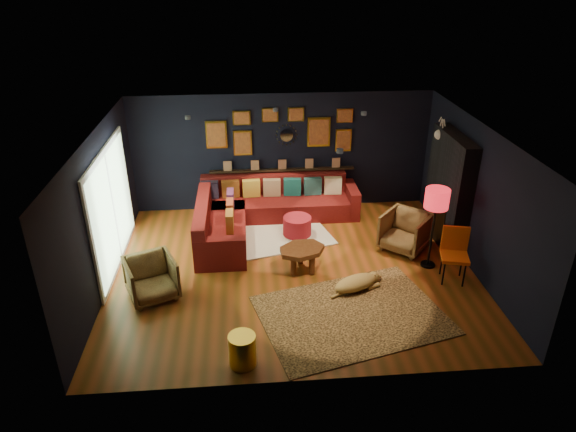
{
  "coord_description": "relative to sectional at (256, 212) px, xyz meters",
  "views": [
    {
      "loc": [
        -0.78,
        -7.91,
        5.09
      ],
      "look_at": [
        -0.08,
        0.3,
        0.96
      ],
      "focal_mm": 32.0,
      "sensor_mm": 36.0,
      "label": 1
    }
  ],
  "objects": [
    {
      "name": "ceiling_spots",
      "position": [
        0.61,
        -1.01,
        2.24
      ],
      "size": [
        3.3,
        2.5,
        0.06
      ],
      "color": "black",
      "rests_on": "room_walls"
    },
    {
      "name": "orange_chair",
      "position": [
        3.38,
        -2.29,
        0.25
      ],
      "size": [
        0.56,
        0.56,
        0.97
      ],
      "rotation": [
        0.0,
        0.0,
        -0.24
      ],
      "color": "black",
      "rests_on": "ground"
    },
    {
      "name": "armchair_left",
      "position": [
        -1.81,
        -2.42,
        0.07
      ],
      "size": [
        0.99,
        0.97,
        0.79
      ],
      "primitive_type": "imported",
      "rotation": [
        0.0,
        0.0,
        0.41
      ],
      "color": "tan",
      "rests_on": "ground"
    },
    {
      "name": "gallery_wall",
      "position": [
        0.6,
        0.91,
        1.48
      ],
      "size": [
        3.15,
        0.04,
        1.02
      ],
      "color": "yellow",
      "rests_on": "room_walls"
    },
    {
      "name": "sunburst_mirror",
      "position": [
        0.71,
        0.91,
        1.38
      ],
      "size": [
        0.47,
        0.16,
        0.47
      ],
      "color": "silver",
      "rests_on": "room_walls"
    },
    {
      "name": "dog",
      "position": [
        1.61,
        -2.52,
        -0.13
      ],
      "size": [
        1.24,
        0.95,
        0.35
      ],
      "primitive_type": null,
      "rotation": [
        0.0,
        0.0,
        0.42
      ],
      "color": "tan",
      "rests_on": "leopard_rug"
    },
    {
      "name": "leopard_rug",
      "position": [
        1.41,
        -3.21,
        -0.31
      ],
      "size": [
        3.26,
        2.69,
        0.02
      ],
      "primitive_type": "cube",
      "rotation": [
        0.0,
        0.0,
        0.26
      ],
      "color": "tan",
      "rests_on": "ground"
    },
    {
      "name": "armchair_right",
      "position": [
        2.84,
        -1.21,
        0.09
      ],
      "size": [
        1.1,
        1.09,
        0.83
      ],
      "primitive_type": "imported",
      "rotation": [
        0.0,
        0.0,
        -0.72
      ],
      "color": "tan",
      "rests_on": "ground"
    },
    {
      "name": "floor_lamp",
      "position": [
        3.11,
        -1.86,
        0.97
      ],
      "size": [
        0.43,
        0.43,
        1.54
      ],
      "color": "black",
      "rests_on": "ground"
    },
    {
      "name": "sectional",
      "position": [
        0.0,
        0.0,
        0.0
      ],
      "size": [
        3.41,
        2.69,
        0.86
      ],
      "color": "maroon",
      "rests_on": "ground"
    },
    {
      "name": "room_walls",
      "position": [
        0.61,
        -1.81,
        1.27
      ],
      "size": [
        6.5,
        6.5,
        6.5
      ],
      "color": "black",
      "rests_on": "ground"
    },
    {
      "name": "fireplace",
      "position": [
        3.71,
        -0.91,
        0.7
      ],
      "size": [
        0.31,
        1.6,
        2.2
      ],
      "color": "black",
      "rests_on": "ground"
    },
    {
      "name": "deer_head",
      "position": [
        3.75,
        -0.41,
        1.73
      ],
      "size": [
        0.5,
        0.28,
        0.45
      ],
      "color": "white",
      "rests_on": "fireplace"
    },
    {
      "name": "pouf",
      "position": [
        0.81,
        -0.48,
        -0.11
      ],
      "size": [
        0.58,
        0.58,
        0.38
      ],
      "primitive_type": "cylinder",
      "color": "#A61B2A",
      "rests_on": "shag_rug"
    },
    {
      "name": "coffee_table",
      "position": [
        0.76,
        -1.82,
        0.05
      ],
      "size": [
        1.05,
        0.93,
        0.44
      ],
      "rotation": [
        0.0,
        0.0,
        0.36
      ],
      "color": "brown",
      "rests_on": "shag_rug"
    },
    {
      "name": "gold_stool",
      "position": [
        -0.32,
        -4.16,
        -0.08
      ],
      "size": [
        0.39,
        0.39,
        0.48
      ],
      "primitive_type": "cylinder",
      "color": "yellow",
      "rests_on": "ground"
    },
    {
      "name": "shag_rug",
      "position": [
        0.48,
        -0.51,
        -0.31
      ],
      "size": [
        2.24,
        1.87,
        0.03
      ],
      "primitive_type": "cube",
      "rotation": [
        0.0,
        0.0,
        0.26
      ],
      "color": "white",
      "rests_on": "ground"
    },
    {
      "name": "floor",
      "position": [
        0.61,
        -1.81,
        -0.32
      ],
      "size": [
        6.5,
        6.5,
        0.0
      ],
      "primitive_type": "plane",
      "color": "#934319",
      "rests_on": "ground"
    },
    {
      "name": "ledge",
      "position": [
        0.61,
        0.87,
        0.6
      ],
      "size": [
        3.2,
        0.12,
        0.04
      ],
      "primitive_type": "cube",
      "color": "black",
      "rests_on": "room_walls"
    },
    {
      "name": "sliding_door",
      "position": [
        -2.6,
        -1.21,
        0.78
      ],
      "size": [
        0.06,
        2.8,
        2.2
      ],
      "color": "white",
      "rests_on": "ground"
    }
  ]
}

